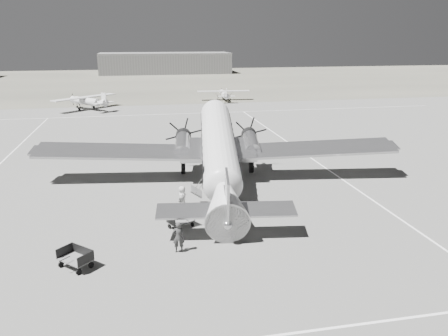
# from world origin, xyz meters

# --- Properties ---
(ground) EXTENTS (260.00, 260.00, 0.00)m
(ground) POSITION_xyz_m (0.00, 0.00, 0.00)
(ground) COLOR slate
(ground) RESTS_ON ground
(taxi_line_near) EXTENTS (60.00, 0.15, 0.01)m
(taxi_line_near) POSITION_xyz_m (0.00, -14.00, 0.01)
(taxi_line_near) COLOR white
(taxi_line_near) RESTS_ON ground
(taxi_line_right) EXTENTS (0.15, 80.00, 0.01)m
(taxi_line_right) POSITION_xyz_m (12.00, 0.00, 0.01)
(taxi_line_right) COLOR white
(taxi_line_right) RESTS_ON ground
(taxi_line_horizon) EXTENTS (90.00, 0.15, 0.01)m
(taxi_line_horizon) POSITION_xyz_m (0.00, 40.00, 0.01)
(taxi_line_horizon) COLOR white
(taxi_line_horizon) RESTS_ON ground
(grass_infield) EXTENTS (260.00, 90.00, 0.01)m
(grass_infield) POSITION_xyz_m (0.00, 95.00, 0.00)
(grass_infield) COLOR #6A6759
(grass_infield) RESTS_ON ground
(hangar_main) EXTENTS (42.00, 14.00, 6.60)m
(hangar_main) POSITION_xyz_m (5.00, 120.00, 3.30)
(hangar_main) COLOR slate
(hangar_main) RESTS_ON ground
(dc3_airliner) EXTENTS (33.34, 25.32, 5.85)m
(dc3_airliner) POSITION_xyz_m (1.34, 4.46, 2.92)
(dc3_airliner) COLOR #B3B3B5
(dc3_airliner) RESTS_ON ground
(light_plane_left) EXTENTS (15.13, 14.99, 2.44)m
(light_plane_left) POSITION_xyz_m (-12.96, 46.97, 1.22)
(light_plane_left) COLOR silver
(light_plane_left) RESTS_ON ground
(light_plane_right) EXTENTS (10.57, 8.82, 2.08)m
(light_plane_right) POSITION_xyz_m (11.42, 53.26, 1.04)
(light_plane_right) COLOR silver
(light_plane_right) RESTS_ON ground
(baggage_cart_near) EXTENTS (2.01, 1.83, 0.93)m
(baggage_cart_near) POSITION_xyz_m (-2.49, -2.75, 0.47)
(baggage_cart_near) COLOR slate
(baggage_cart_near) RESTS_ON ground
(baggage_cart_far) EXTENTS (2.20, 2.18, 1.03)m
(baggage_cart_far) POSITION_xyz_m (-8.43, -6.69, 0.51)
(baggage_cart_far) COLOR slate
(baggage_cart_far) RESTS_ON ground
(ground_crew) EXTENTS (0.69, 0.47, 1.82)m
(ground_crew) POSITION_xyz_m (-2.94, -5.98, 0.91)
(ground_crew) COLOR #2F2F2F
(ground_crew) RESTS_ON ground
(ramp_agent) EXTENTS (0.62, 0.77, 1.50)m
(ramp_agent) POSITION_xyz_m (-2.26, -1.05, 0.75)
(ramp_agent) COLOR silver
(ramp_agent) RESTS_ON ground
(passenger) EXTENTS (0.72, 0.95, 1.73)m
(passenger) POSITION_xyz_m (-2.07, 0.27, 0.86)
(passenger) COLOR #B7B7B4
(passenger) RESTS_ON ground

